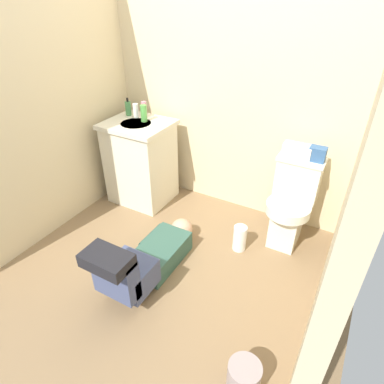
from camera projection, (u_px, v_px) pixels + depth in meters
name	position (u px, v px, depth m)	size (l,w,h in m)	color
ground_plane	(171.00, 260.00, 2.67)	(2.73, 2.96, 0.04)	olive
wall_back	(230.00, 80.00, 2.77)	(2.39, 0.08, 2.40)	beige
wall_left	(38.00, 91.00, 2.49)	(0.08, 1.96, 2.40)	beige
wall_right	(368.00, 156.00, 1.54)	(0.08, 1.96, 2.40)	beige
toilet	(291.00, 204.00, 2.67)	(0.36, 0.46, 0.75)	silver
vanity_cabinet	(141.00, 161.00, 3.19)	(0.60, 0.52, 0.82)	beige
faucet	(146.00, 113.00, 3.06)	(0.02, 0.02, 0.10)	silver
person_plumber	(146.00, 259.00, 2.40)	(0.39, 1.06, 0.52)	#33594C
tissue_box	(297.00, 150.00, 2.52)	(0.22, 0.11, 0.10)	silver
toiletry_bag	(317.00, 154.00, 2.46)	(0.12, 0.09, 0.11)	#33598C
soap_dispenser	(128.00, 108.00, 3.11)	(0.06, 0.06, 0.17)	#4A9053
bottle_white	(136.00, 111.00, 3.06)	(0.05, 0.05, 0.13)	white
bottle_pink	(144.00, 109.00, 3.07)	(0.05, 0.05, 0.15)	#D18797
bottle_green	(144.00, 113.00, 2.96)	(0.06, 0.06, 0.15)	#51A446
trash_can	(243.00, 379.00, 1.73)	(0.18, 0.18, 0.23)	gray
paper_towel_roll	(240.00, 238.00, 2.70)	(0.11, 0.11, 0.23)	white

